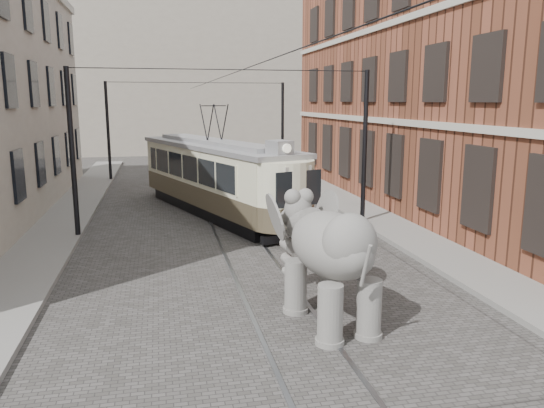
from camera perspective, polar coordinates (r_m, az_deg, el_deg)
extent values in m
plane|color=#484543|center=(14.46, -0.86, -8.49)|extent=(120.00, 120.00, 0.00)
cube|color=slate|center=(16.62, 20.00, -6.29)|extent=(2.00, 60.00, 0.15)
cube|color=slate|center=(14.71, -26.90, -9.09)|extent=(2.00, 60.00, 0.15)
cube|color=brown|center=(26.23, 19.79, 12.96)|extent=(8.00, 26.00, 12.00)
cube|color=gray|center=(53.48, -9.51, 13.23)|extent=(28.00, 10.00, 14.00)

